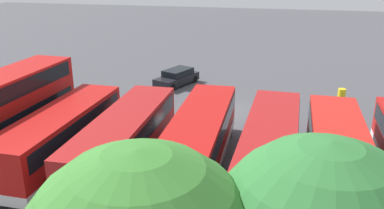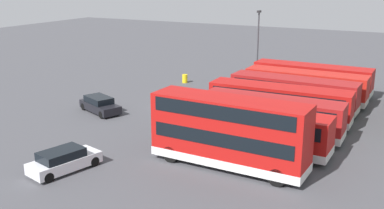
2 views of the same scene
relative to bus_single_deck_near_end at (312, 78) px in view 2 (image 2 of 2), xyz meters
The scene contains 12 objects.
ground_plane 14.41m from the bus_single_deck_near_end, 41.22° to the right, with size 140.00×140.00×0.00m, color #47474C.
bus_single_deck_near_end is the anchor object (origin of this frame).
bus_single_deck_second 3.75m from the bus_single_deck_near_end, ahead, with size 2.75×11.59×2.95m.
bus_single_deck_third 6.99m from the bus_single_deck_near_end, ahead, with size 2.92×11.53×2.95m.
bus_single_deck_fourth 10.70m from the bus_single_deck_near_end, ahead, with size 2.84×11.97×2.95m.
bus_single_deck_fifth 14.51m from the bus_single_deck_near_end, ahead, with size 2.74×10.87×2.95m.
bus_single_deck_sixth 18.14m from the bus_single_deck_near_end, ahead, with size 2.75×10.18×2.95m.
bus_double_decker_seventh 21.78m from the bus_single_deck_near_end, ahead, with size 2.92×10.25×4.55m.
car_hatchback_silver 28.56m from the bus_single_deck_near_end, 18.22° to the right, with size 4.81×2.87×1.43m.
car_small_green 21.90m from the bus_single_deck_near_end, 43.54° to the right, with size 3.40×4.86×1.43m.
lamp_post_tall 8.28m from the bus_single_deck_near_end, 112.97° to the right, with size 0.70×0.30×8.05m.
waste_bin_yellow 14.12m from the bus_single_deck_near_end, 81.93° to the right, with size 0.60×0.60×0.95m, color yellow.
Camera 2 is at (36.26, 20.01, 11.89)m, focal length 42.94 mm.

